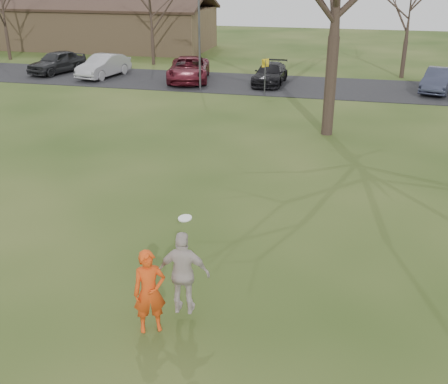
{
  "coord_description": "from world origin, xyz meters",
  "views": [
    {
      "loc": [
        3.02,
        -8.33,
        6.84
      ],
      "look_at": [
        0.0,
        4.0,
        1.5
      ],
      "focal_mm": 42.97,
      "sensor_mm": 36.0,
      "label": 1
    }
  ],
  "objects_px": {
    "catching_play": "(184,273)",
    "building": "(99,26)",
    "player_defender": "(149,292)",
    "car_5": "(439,80)",
    "lamp_post": "(199,21)",
    "car_2": "(189,69)",
    "car_3": "(270,74)",
    "car_0": "(57,62)",
    "car_1": "(104,66)"
  },
  "relations": [
    {
      "from": "building",
      "to": "lamp_post",
      "type": "xyz_separation_m",
      "value": [
        14.0,
        -15.5,
        2.04
      ]
    },
    {
      "from": "car_3",
      "to": "car_2",
      "type": "bearing_deg",
      "value": -176.6
    },
    {
      "from": "player_defender",
      "to": "car_0",
      "type": "relative_size",
      "value": 0.4
    },
    {
      "from": "car_3",
      "to": "catching_play",
      "type": "height_order",
      "value": "catching_play"
    },
    {
      "from": "building",
      "to": "player_defender",
      "type": "bearing_deg",
      "value": -62.86
    },
    {
      "from": "car_1",
      "to": "car_5",
      "type": "bearing_deg",
      "value": 10.92
    },
    {
      "from": "player_defender",
      "to": "lamp_post",
      "type": "bearing_deg",
      "value": 75.3
    },
    {
      "from": "car_0",
      "to": "lamp_post",
      "type": "bearing_deg",
      "value": 0.41
    },
    {
      "from": "car_2",
      "to": "car_3",
      "type": "relative_size",
      "value": 1.22
    },
    {
      "from": "car_1",
      "to": "car_2",
      "type": "xyz_separation_m",
      "value": [
        5.91,
        0.06,
        0.02
      ]
    },
    {
      "from": "player_defender",
      "to": "car_2",
      "type": "bearing_deg",
      "value": 77.19
    },
    {
      "from": "player_defender",
      "to": "car_1",
      "type": "relative_size",
      "value": 0.41
    },
    {
      "from": "car_0",
      "to": "car_2",
      "type": "xyz_separation_m",
      "value": [
        9.67,
        -0.52,
        -0.01
      ]
    },
    {
      "from": "player_defender",
      "to": "building",
      "type": "distance_m",
      "value": 42.63
    },
    {
      "from": "car_0",
      "to": "car_3",
      "type": "bearing_deg",
      "value": 13.93
    },
    {
      "from": "lamp_post",
      "to": "car_0",
      "type": "bearing_deg",
      "value": 165.37
    },
    {
      "from": "car_0",
      "to": "building",
      "type": "relative_size",
      "value": 0.22
    },
    {
      "from": "car_3",
      "to": "building",
      "type": "height_order",
      "value": "building"
    },
    {
      "from": "car_1",
      "to": "catching_play",
      "type": "bearing_deg",
      "value": -51.23
    },
    {
      "from": "catching_play",
      "to": "building",
      "type": "xyz_separation_m",
      "value": [
        -20.01,
        37.47,
        0.79
      ]
    },
    {
      "from": "catching_play",
      "to": "car_1",
      "type": "bearing_deg",
      "value": 118.83
    },
    {
      "from": "car_5",
      "to": "lamp_post",
      "type": "distance_m",
      "value": 14.41
    },
    {
      "from": "player_defender",
      "to": "building",
      "type": "height_order",
      "value": "building"
    },
    {
      "from": "building",
      "to": "car_3",
      "type": "bearing_deg",
      "value": -35.89
    },
    {
      "from": "player_defender",
      "to": "car_1",
      "type": "bearing_deg",
      "value": 89.02
    },
    {
      "from": "car_0",
      "to": "building",
      "type": "xyz_separation_m",
      "value": [
        -2.88,
        12.6,
        1.13
      ]
    },
    {
      "from": "car_5",
      "to": "car_3",
      "type": "bearing_deg",
      "value": -163.21
    },
    {
      "from": "car_1",
      "to": "building",
      "type": "height_order",
      "value": "building"
    },
    {
      "from": "car_0",
      "to": "catching_play",
      "type": "bearing_deg",
      "value": -40.39
    },
    {
      "from": "car_1",
      "to": "car_2",
      "type": "height_order",
      "value": "car_2"
    },
    {
      "from": "car_1",
      "to": "lamp_post",
      "type": "height_order",
      "value": "lamp_post"
    },
    {
      "from": "building",
      "to": "lamp_post",
      "type": "distance_m",
      "value": 20.99
    },
    {
      "from": "car_0",
      "to": "lamp_post",
      "type": "distance_m",
      "value": 11.93
    },
    {
      "from": "car_0",
      "to": "lamp_post",
      "type": "xyz_separation_m",
      "value": [
        11.12,
        -2.9,
        3.17
      ]
    },
    {
      "from": "car_3",
      "to": "catching_play",
      "type": "relative_size",
      "value": 2.03
    },
    {
      "from": "catching_play",
      "to": "building",
      "type": "bearing_deg",
      "value": 118.11
    },
    {
      "from": "car_0",
      "to": "car_5",
      "type": "relative_size",
      "value": 1.07
    },
    {
      "from": "building",
      "to": "lamp_post",
      "type": "height_order",
      "value": "lamp_post"
    },
    {
      "from": "car_1",
      "to": "player_defender",
      "type": "bearing_deg",
      "value": -52.72
    },
    {
      "from": "player_defender",
      "to": "car_3",
      "type": "distance_m",
      "value": 25.09
    },
    {
      "from": "car_0",
      "to": "car_2",
      "type": "distance_m",
      "value": 9.69
    },
    {
      "from": "car_2",
      "to": "car_5",
      "type": "distance_m",
      "value": 15.23
    },
    {
      "from": "building",
      "to": "lamp_post",
      "type": "bearing_deg",
      "value": -47.91
    },
    {
      "from": "car_2",
      "to": "car_5",
      "type": "xyz_separation_m",
      "value": [
        15.23,
        0.3,
        -0.06
      ]
    },
    {
      "from": "car_0",
      "to": "car_5",
      "type": "bearing_deg",
      "value": 14.55
    },
    {
      "from": "car_2",
      "to": "catching_play",
      "type": "xyz_separation_m",
      "value": [
        7.46,
        -24.36,
        0.36
      ]
    },
    {
      "from": "player_defender",
      "to": "lamp_post",
      "type": "xyz_separation_m",
      "value": [
        -5.44,
        22.42,
        3.07
      ]
    },
    {
      "from": "car_2",
      "to": "lamp_post",
      "type": "xyz_separation_m",
      "value": [
        1.45,
        -2.38,
        3.18
      ]
    },
    {
      "from": "car_5",
      "to": "lamp_post",
      "type": "xyz_separation_m",
      "value": [
        -13.78,
        -2.69,
        3.25
      ]
    },
    {
      "from": "catching_play",
      "to": "building",
      "type": "distance_m",
      "value": 42.49
    }
  ]
}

